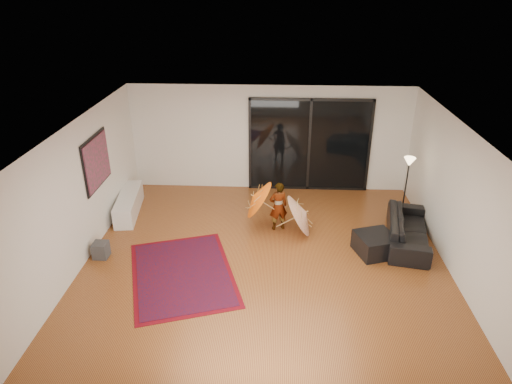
# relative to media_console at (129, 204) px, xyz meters

# --- Properties ---
(floor) EXTENTS (7.00, 7.00, 0.00)m
(floor) POSITION_rel_media_console_xyz_m (3.25, -1.90, -0.23)
(floor) COLOR #945928
(floor) RESTS_ON ground
(ceiling) EXTENTS (7.00, 7.00, 0.00)m
(ceiling) POSITION_rel_media_console_xyz_m (3.25, -1.90, 2.47)
(ceiling) COLOR white
(ceiling) RESTS_ON wall_back
(wall_back) EXTENTS (7.00, 0.00, 7.00)m
(wall_back) POSITION_rel_media_console_xyz_m (3.25, 1.60, 1.12)
(wall_back) COLOR silver
(wall_back) RESTS_ON floor
(wall_front) EXTENTS (7.00, 0.00, 7.00)m
(wall_front) POSITION_rel_media_console_xyz_m (3.25, -5.40, 1.12)
(wall_front) COLOR silver
(wall_front) RESTS_ON floor
(wall_left) EXTENTS (0.00, 7.00, 7.00)m
(wall_left) POSITION_rel_media_console_xyz_m (-0.25, -1.90, 1.12)
(wall_left) COLOR silver
(wall_left) RESTS_ON floor
(wall_right) EXTENTS (0.00, 7.00, 7.00)m
(wall_right) POSITION_rel_media_console_xyz_m (6.75, -1.90, 1.12)
(wall_right) COLOR silver
(wall_right) RESTS_ON floor
(sliding_door) EXTENTS (3.06, 0.07, 2.40)m
(sliding_door) POSITION_rel_media_console_xyz_m (4.25, 1.57, 0.97)
(sliding_door) COLOR black
(sliding_door) RESTS_ON wall_back
(painting) EXTENTS (0.04, 1.28, 1.08)m
(painting) POSITION_rel_media_console_xyz_m (-0.21, -0.90, 1.42)
(painting) COLOR black
(painting) RESTS_ON wall_left
(media_console) EXTENTS (0.63, 1.71, 0.47)m
(media_console) POSITION_rel_media_console_xyz_m (0.00, 0.00, 0.00)
(media_console) COLOR white
(media_console) RESTS_ON floor
(speaker) EXTENTS (0.29, 0.29, 0.32)m
(speaker) POSITION_rel_media_console_xyz_m (0.00, -1.87, -0.07)
(speaker) COLOR #424244
(speaker) RESTS_ON floor
(persian_rug) EXTENTS (2.51, 2.97, 0.02)m
(persian_rug) POSITION_rel_media_console_xyz_m (1.72, -2.36, -0.22)
(persian_rug) COLOR #600812
(persian_rug) RESTS_ON floor
(sofa) EXTENTS (1.16, 2.13, 0.59)m
(sofa) POSITION_rel_media_console_xyz_m (6.20, -0.99, 0.06)
(sofa) COLOR black
(sofa) RESTS_ON floor
(ottoman) EXTENTS (0.91, 0.91, 0.41)m
(ottoman) POSITION_rel_media_console_xyz_m (5.45, -1.46, -0.03)
(ottoman) COLOR black
(ottoman) RESTS_ON floor
(floor_lamp) EXTENTS (0.25, 0.25, 1.47)m
(floor_lamp) POSITION_rel_media_console_xyz_m (6.35, 0.10, 0.93)
(floor_lamp) COLOR black
(floor_lamp) RESTS_ON floor
(child) EXTENTS (0.47, 0.38, 1.11)m
(child) POSITION_rel_media_console_xyz_m (3.49, -0.57, 0.32)
(child) COLOR #999999
(child) RESTS_ON floor
(parasol_orange) EXTENTS (0.65, 0.90, 0.91)m
(parasol_orange) POSITION_rel_media_console_xyz_m (2.94, -0.62, 0.50)
(parasol_orange) COLOR #E95D0C
(parasol_orange) RESTS_ON child
(parasol_white) EXTENTS (0.66, 0.96, 0.98)m
(parasol_white) POSITION_rel_media_console_xyz_m (4.09, -0.72, 0.27)
(parasol_white) COLOR silver
(parasol_white) RESTS_ON floor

